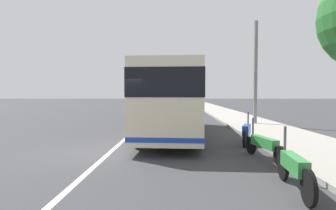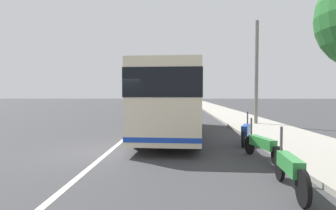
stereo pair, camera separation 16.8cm
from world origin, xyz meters
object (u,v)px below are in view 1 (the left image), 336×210
(motorcycle_nearest_curb, at_px, (247,132))
(car_behind_bus, at_px, (148,103))
(utility_pole, at_px, (256,73))
(coach_bus, at_px, (174,97))
(motorcycle_by_tree, at_px, (294,168))
(motorcycle_far_end, at_px, (264,145))
(car_ahead_same_lane, at_px, (173,101))

(motorcycle_nearest_curb, relative_size, car_behind_bus, 0.43)
(motorcycle_nearest_curb, relative_size, utility_pole, 0.30)
(coach_bus, distance_m, motorcycle_by_tree, 8.45)
(motorcycle_nearest_curb, bearing_deg, motorcycle_far_end, -163.26)
(motorcycle_far_end, bearing_deg, motorcycle_nearest_curb, -15.49)
(motorcycle_far_end, bearing_deg, motorcycle_by_tree, 162.15)
(motorcycle_far_end, relative_size, car_ahead_same_lane, 0.56)
(coach_bus, xyz_separation_m, motorcycle_by_tree, (-7.94, -2.55, -1.39))
(utility_pole, bearing_deg, coach_bus, 129.33)
(coach_bus, relative_size, motorcycle_far_end, 4.73)
(coach_bus, height_order, car_behind_bus, coach_bus)
(motorcycle_nearest_curb, xyz_separation_m, car_behind_bus, (31.85, 7.16, 0.17))
(motorcycle_by_tree, relative_size, motorcycle_far_end, 0.99)
(car_ahead_same_lane, bearing_deg, motorcycle_far_end, -173.43)
(motorcycle_far_end, relative_size, utility_pole, 0.34)
(motorcycle_by_tree, relative_size, car_ahead_same_lane, 0.56)
(motorcycle_far_end, relative_size, car_behind_bus, 0.48)
(motorcycle_nearest_curb, bearing_deg, utility_pole, 1.25)
(coach_bus, xyz_separation_m, motorcycle_nearest_curb, (-2.47, -2.95, -1.38))
(utility_pole, bearing_deg, motorcycle_far_end, 165.66)
(coach_bus, height_order, utility_pole, utility_pole)
(coach_bus, bearing_deg, motorcycle_nearest_curb, -126.91)
(motorcycle_by_tree, relative_size, car_behind_bus, 0.47)
(car_ahead_same_lane, bearing_deg, utility_pole, -168.52)
(motorcycle_by_tree, bearing_deg, motorcycle_nearest_curb, 0.86)
(coach_bus, distance_m, motorcycle_far_end, 6.03)
(coach_bus, height_order, car_ahead_same_lane, coach_bus)
(motorcycle_far_end, distance_m, car_ahead_same_lane, 45.26)
(car_behind_bus, height_order, utility_pole, utility_pole)
(car_behind_bus, bearing_deg, car_ahead_same_lane, 163.69)
(car_behind_bus, bearing_deg, motorcycle_by_tree, 13.07)
(motorcycle_by_tree, bearing_deg, car_behind_bus, 15.38)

